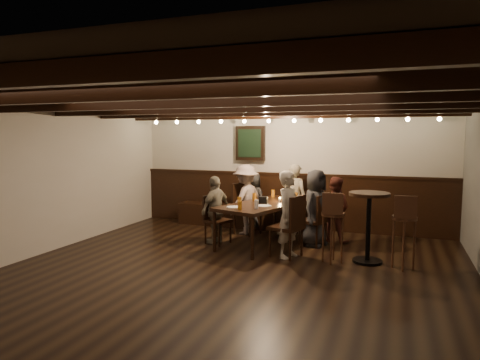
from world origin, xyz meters
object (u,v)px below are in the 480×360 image
at_px(person_right_near, 315,208).
at_px(high_top_table, 369,217).
at_px(person_bench_left, 253,200).
at_px(person_bench_centre, 295,199).
at_px(person_left_near, 246,199).
at_px(chair_right_far, 287,238).
at_px(dining_table, 265,206).
at_px(person_left_far, 216,210).
at_px(chair_left_far, 217,229).
at_px(person_bench_right, 334,209).
at_px(chair_right_near, 313,230).
at_px(person_right_far, 289,214).
at_px(bar_stool_left, 333,237).
at_px(chair_left_near, 247,218).
at_px(bar_stool_right, 404,241).

distance_m(person_right_near, high_top_table, 1.18).
bearing_deg(high_top_table, person_bench_left, 145.67).
bearing_deg(person_right_near, high_top_table, -111.13).
height_order(person_bench_centre, person_left_near, person_bench_centre).
bearing_deg(chair_right_far, dining_table, 58.02).
relative_size(person_left_near, person_left_far, 1.12).
bearing_deg(person_left_far, chair_left_far, 90.00).
bearing_deg(person_left_far, person_bench_right, 129.29).
relative_size(chair_right_near, person_left_far, 0.75).
bearing_deg(person_bench_right, high_top_table, 137.32).
bearing_deg(person_right_near, person_bench_centre, 51.34).
distance_m(person_left_near, person_left_far, 0.90).
bearing_deg(person_right_far, high_top_table, -66.60).
height_order(chair_right_far, person_bench_centre, person_bench_centre).
relative_size(chair_left_far, person_right_near, 0.64).
bearing_deg(person_left_near, high_top_table, 80.72).
xyz_separation_m(chair_right_near, bar_stool_left, (0.46, -0.94, 0.13)).
height_order(chair_left_near, chair_right_far, same).
distance_m(person_bench_right, bar_stool_left, 1.34).
distance_m(chair_right_far, bar_stool_left, 0.73).
bearing_deg(high_top_table, dining_table, 164.11).
bearing_deg(dining_table, person_right_near, 30.96).
bearing_deg(high_top_table, chair_right_far, -173.82).
xyz_separation_m(person_left_far, person_right_far, (1.44, -0.43, 0.08)).
relative_size(chair_left_far, person_left_near, 0.63).
height_order(person_left_near, person_right_near, person_left_near).
distance_m(chair_right_near, person_bench_centre, 1.02).
height_order(dining_table, person_bench_centre, person_bench_centre).
bearing_deg(bar_stool_left, person_left_near, 139.04).
relative_size(chair_right_near, person_bench_right, 0.76).
height_order(chair_right_near, person_left_far, person_left_far).
relative_size(chair_right_near, person_bench_left, 0.76).
xyz_separation_m(person_right_near, bar_stool_right, (1.43, -0.88, -0.26)).
bearing_deg(chair_left_near, person_bench_left, -158.29).
height_order(dining_table, person_bench_left, person_bench_left).
relative_size(chair_left_near, person_left_far, 0.82).
xyz_separation_m(person_right_near, high_top_table, (0.93, -0.72, 0.04)).
xyz_separation_m(chair_right_near, person_left_near, (-1.41, 0.42, 0.40)).
distance_m(chair_right_near, bar_stool_left, 1.05).
relative_size(chair_left_near, person_bench_left, 0.84).
distance_m(person_bench_left, high_top_table, 2.89).
bearing_deg(person_left_far, dining_table, 120.96).
bearing_deg(chair_right_near, person_bench_centre, 50.15).
bearing_deg(person_bench_left, bar_stool_right, 164.94).
bearing_deg(person_bench_left, person_bench_centre, -170.54).
distance_m(chair_left_far, chair_right_near, 1.70).
height_order(dining_table, chair_right_far, chair_right_far).
bearing_deg(person_left_far, chair_left_near, 178.14).
relative_size(dining_table, person_bench_left, 1.80).
distance_m(dining_table, chair_left_far, 0.94).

